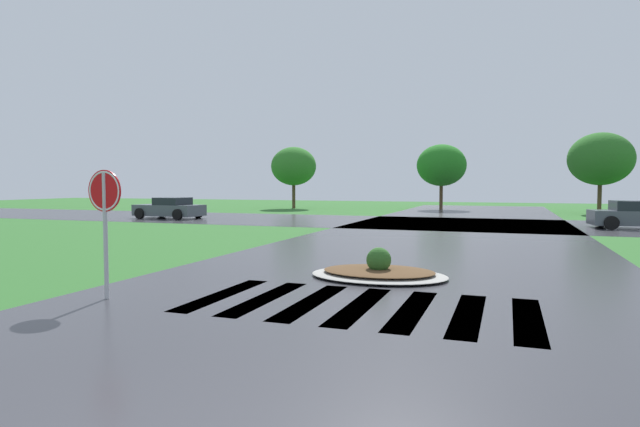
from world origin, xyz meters
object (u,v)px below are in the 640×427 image
car_blue_compact (640,216)px  stop_sign (105,204)px  median_island (379,272)px  car_white_sedan (170,209)px

car_blue_compact → stop_sign: bearing=-126.9°
median_island → car_white_sedan: bearing=137.1°
car_blue_compact → car_white_sedan: (-25.33, -1.13, -0.02)m
stop_sign → car_white_sedan: stop_sign is taller
median_island → car_blue_compact: size_ratio=0.70×
stop_sign → car_white_sedan: 23.19m
stop_sign → median_island: size_ratio=0.76×
stop_sign → car_blue_compact: bearing=61.6°
car_white_sedan → stop_sign: bearing=126.7°
car_blue_compact → car_white_sedan: size_ratio=1.02×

